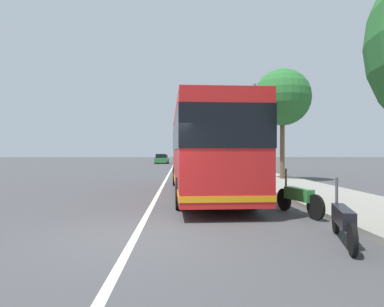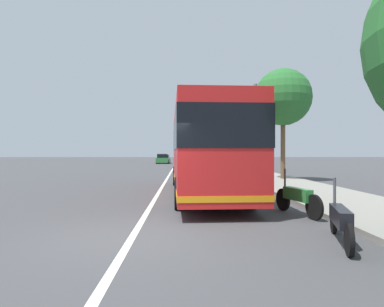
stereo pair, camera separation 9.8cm
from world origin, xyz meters
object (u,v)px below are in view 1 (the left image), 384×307
object	(u,v)px
coach_bus	(204,147)
car_ahead_same_lane	(189,162)
motorcycle_mid_row	(298,198)
utility_pole	(254,129)
motorcycle_nearest_curb	(343,220)
roadside_tree_mid_block	(282,98)
roadside_tree_far_block	(240,131)
car_oncoming	(161,158)
car_far_distant	(162,159)

from	to	relation	value
coach_bus	car_ahead_same_lane	distance (m)	23.68
motorcycle_mid_row	utility_pole	bearing A→B (deg)	-23.39
coach_bus	utility_pole	bearing A→B (deg)	-24.03
car_ahead_same_lane	motorcycle_nearest_curb	bearing A→B (deg)	-172.76
roadside_tree_mid_block	utility_pole	size ratio (longest dim) A/B	0.97
roadside_tree_far_block	utility_pole	size ratio (longest dim) A/B	0.77
motorcycle_nearest_curb	motorcycle_mid_row	distance (m)	2.93
roadside_tree_mid_block	roadside_tree_far_block	distance (m)	10.87
car_oncoming	utility_pole	world-z (taller)	utility_pole
motorcycle_mid_row	car_oncoming	xyz separation A→B (m)	(47.46, 6.69, 0.21)
roadside_tree_far_block	utility_pole	distance (m)	5.24
motorcycle_nearest_curb	utility_pole	size ratio (longest dim) A/B	0.31
car_far_distant	car_ahead_same_lane	bearing A→B (deg)	18.46
motorcycle_mid_row	roadside_tree_mid_block	distance (m)	12.47
motorcycle_nearest_curb	utility_pole	xyz separation A→B (m)	(19.62, -2.61, 3.11)
utility_pole	motorcycle_nearest_curb	bearing A→B (deg)	172.41
car_oncoming	roadside_tree_far_block	world-z (taller)	roadside_tree_far_block
motorcycle_nearest_curb	car_ahead_same_lane	bearing A→B (deg)	20.27
roadside_tree_far_block	motorcycle_mid_row	bearing A→B (deg)	174.18
motorcycle_mid_row	roadside_tree_far_block	xyz separation A→B (m)	(21.93, -2.24, 3.29)
motorcycle_mid_row	car_far_distant	world-z (taller)	car_far_distant
motorcycle_mid_row	car_ahead_same_lane	size ratio (longest dim) A/B	0.46
car_ahead_same_lane	roadside_tree_mid_block	xyz separation A→B (m)	(-17.27, -5.37, 4.46)
coach_bus	utility_pole	world-z (taller)	utility_pole
motorcycle_nearest_curb	car_oncoming	world-z (taller)	car_oncoming
roadside_tree_far_block	coach_bus	bearing A→B (deg)	164.98
motorcycle_nearest_curb	car_far_distant	bearing A→B (deg)	23.85
car_ahead_same_lane	utility_pole	distance (m)	13.03
coach_bus	car_far_distant	distance (m)	37.73
coach_bus	roadside_tree_mid_block	world-z (taller)	roadside_tree_mid_block
car_ahead_same_lane	car_oncoming	world-z (taller)	same
coach_bus	car_far_distant	xyz separation A→B (m)	(37.51, 3.90, -1.32)
coach_bus	roadside_tree_far_block	xyz separation A→B (m)	(17.13, -4.60, 1.79)
car_ahead_same_lane	car_far_distant	bearing A→B (deg)	18.68
car_far_distant	car_ahead_same_lane	xyz separation A→B (m)	(-13.86, -3.85, 0.04)
car_far_distant	car_ahead_same_lane	distance (m)	14.39
coach_bus	car_oncoming	size ratio (longest dim) A/B	2.67
car_ahead_same_lane	roadside_tree_far_block	distance (m)	8.57
motorcycle_nearest_curb	car_oncoming	distance (m)	50.81
coach_bus	car_oncoming	bearing A→B (deg)	3.78
motorcycle_mid_row	car_far_distant	size ratio (longest dim) A/B	0.53
coach_bus	utility_pole	size ratio (longest dim) A/B	1.66
coach_bus	car_oncoming	xyz separation A→B (m)	(42.66, 4.33, -1.28)
roadside_tree_far_block	motorcycle_nearest_curb	bearing A→B (deg)	174.49
coach_bus	motorcycle_mid_row	size ratio (longest dim) A/B	5.60
car_far_distant	car_oncoming	distance (m)	5.18
coach_bus	motorcycle_nearest_curb	distance (m)	8.18
motorcycle_nearest_curb	car_ahead_same_lane	xyz separation A→B (m)	(31.37, 2.24, 0.25)
motorcycle_mid_row	car_oncoming	world-z (taller)	car_oncoming
car_far_distant	roadside_tree_mid_block	distance (m)	32.78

